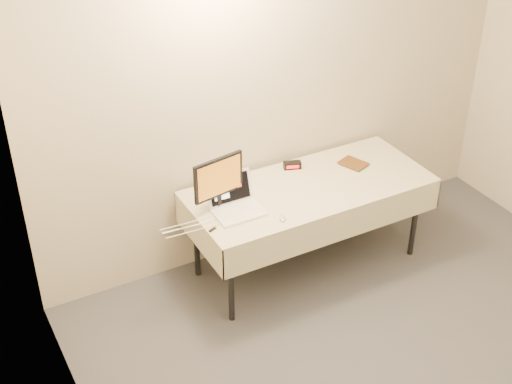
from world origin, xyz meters
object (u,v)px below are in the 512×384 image
table (309,193)px  book (349,157)px  laptop (235,203)px  monitor (218,180)px

table → book: book is taller
laptop → monitor: 0.21m
table → monitor: 0.79m
laptop → book: bearing=5.0°
table → monitor: (-0.73, 0.05, 0.30)m
table → laptop: 0.65m
table → book: 0.44m
laptop → monitor: bearing=145.3°
table → monitor: monitor is taller
table → book: size_ratio=8.97×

